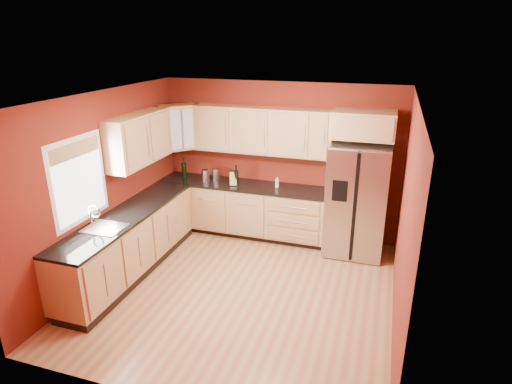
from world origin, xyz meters
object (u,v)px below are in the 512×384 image
Objects in this scene: knife_block at (233,179)px; soap_dispenser at (277,182)px; canister_left at (205,176)px; wine_bottle_a at (184,168)px; refrigerator at (357,199)px.

soap_dispenser is at bearing -14.29° from knife_block.
canister_left is 0.51m from knife_block.
wine_bottle_a is at bearing 179.77° from soap_dispenser.
canister_left is 0.60× the size of wine_bottle_a.
knife_block is at bearing -172.08° from soap_dispenser.
wine_bottle_a reaches higher than knife_block.
soap_dispenser is (1.69, -0.01, -0.09)m from wine_bottle_a.
knife_block is 1.25× the size of soap_dispenser.
refrigerator is 2.55m from canister_left.
canister_left is (-2.55, -0.00, 0.14)m from refrigerator.
soap_dispenser is (1.24, 0.09, -0.02)m from canister_left.
wine_bottle_a is (-0.45, 0.10, 0.07)m from canister_left.
refrigerator is 4.95× the size of wine_bottle_a.
knife_block is (-2.04, -0.01, 0.14)m from refrigerator.
wine_bottle_a is at bearing 167.74° from canister_left.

